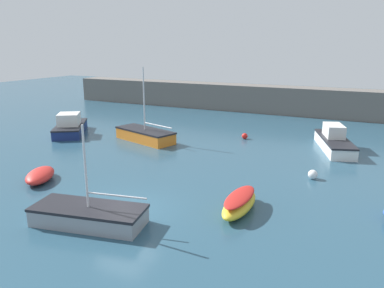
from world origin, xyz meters
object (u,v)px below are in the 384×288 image
at_px(open_tender_yellow, 40,175).
at_px(mooring_buoy_white, 313,174).
at_px(sailboat_tall_mast, 145,135).
at_px(mooring_buoy_red, 245,136).
at_px(rowboat_with_red_cover, 239,203).
at_px(motorboat_grey_hull, 334,141).
at_px(sailboat_short_mast, 89,215).
at_px(motorboat_with_cabin, 70,126).

bearing_deg(open_tender_yellow, mooring_buoy_white, 87.05).
height_order(sailboat_tall_mast, mooring_buoy_red, sailboat_tall_mast).
distance_m(rowboat_with_red_cover, mooring_buoy_white, 6.36).
distance_m(open_tender_yellow, mooring_buoy_white, 15.32).
xyz_separation_m(rowboat_with_red_cover, mooring_buoy_red, (-4.12, 13.23, -0.18)).
height_order(sailboat_tall_mast, mooring_buoy_white, sailboat_tall_mast).
relative_size(motorboat_grey_hull, open_tender_yellow, 2.08).
bearing_deg(open_tender_yellow, sailboat_short_mast, 34.17).
relative_size(mooring_buoy_white, mooring_buoy_red, 1.12).
xyz_separation_m(motorboat_grey_hull, motorboat_with_cabin, (-20.77, -4.71, 0.03)).
distance_m(rowboat_with_red_cover, sailboat_short_mast, 6.62).
relative_size(sailboat_tall_mast, mooring_buoy_white, 10.86).
xyz_separation_m(sailboat_tall_mast, sailboat_short_mast, (5.69, -13.10, -0.08)).
xyz_separation_m(rowboat_with_red_cover, sailboat_short_mast, (-5.30, -3.97, -0.01)).
bearing_deg(motorboat_grey_hull, sailboat_tall_mast, -92.35).
relative_size(open_tender_yellow, mooring_buoy_white, 5.67).
bearing_deg(mooring_buoy_white, mooring_buoy_red, 131.40).
relative_size(motorboat_grey_hull, sailboat_short_mast, 1.23).
bearing_deg(motorboat_grey_hull, open_tender_yellow, -63.06).
bearing_deg(rowboat_with_red_cover, sailboat_tall_mast, -129.96).
height_order(sailboat_tall_mast, motorboat_with_cabin, sailboat_tall_mast).
distance_m(open_tender_yellow, sailboat_short_mast, 6.64).
bearing_deg(rowboat_with_red_cover, open_tender_yellow, -84.64).
distance_m(rowboat_with_red_cover, sailboat_tall_mast, 14.29).
bearing_deg(sailboat_tall_mast, motorboat_grey_hull, -146.42).
bearing_deg(motorboat_with_cabin, sailboat_tall_mast, -118.41).
distance_m(motorboat_grey_hull, sailboat_short_mast, 18.85).
relative_size(rowboat_with_red_cover, open_tender_yellow, 1.12).
distance_m(motorboat_grey_hull, mooring_buoy_red, 6.82).
relative_size(sailboat_tall_mast, open_tender_yellow, 1.92).
distance_m(motorboat_grey_hull, motorboat_with_cabin, 21.30).
distance_m(sailboat_tall_mast, open_tender_yellow, 10.24).
xyz_separation_m(sailboat_tall_mast, mooring_buoy_white, (13.32, -3.21, -0.22)).
xyz_separation_m(sailboat_short_mast, mooring_buoy_white, (7.62, 9.90, -0.15)).
distance_m(motorboat_with_cabin, mooring_buoy_white, 20.56).
distance_m(sailboat_tall_mast, mooring_buoy_red, 8.01).
distance_m(sailboat_short_mast, mooring_buoy_white, 12.49).
distance_m(sailboat_tall_mast, motorboat_with_cabin, 7.13).
height_order(motorboat_grey_hull, sailboat_tall_mast, sailboat_tall_mast).
bearing_deg(mooring_buoy_white, open_tender_yellow, -152.69).
bearing_deg(motorboat_grey_hull, sailboat_short_mast, -43.59).
bearing_deg(sailboat_short_mast, motorboat_grey_hull, -126.42).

